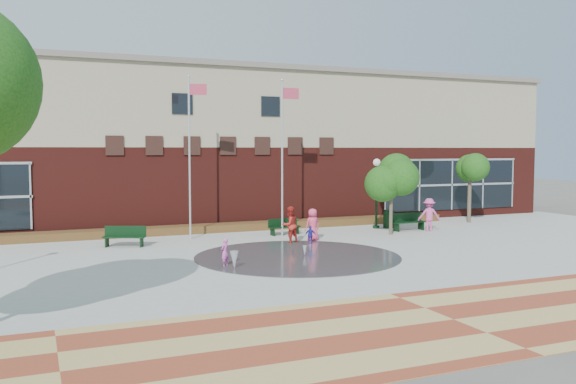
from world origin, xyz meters
name	(u,v)px	position (x,y,z in m)	size (l,w,h in m)	color
ground	(331,270)	(0.00, 0.00, 0.00)	(120.00, 120.00, 0.00)	#666056
plaza_concrete	(288,253)	(0.00, 4.00, 0.00)	(46.00, 18.00, 0.01)	#A8A8A0
paver_band	(454,320)	(0.00, -7.00, 0.00)	(46.00, 6.00, 0.01)	#9C3F26
splash_pad	(297,257)	(0.00, 3.00, 0.00)	(8.40, 8.40, 0.01)	#383A3D
library_building	(204,145)	(0.00, 17.48, 4.64)	(44.40, 10.40, 9.20)	#521A15
flower_bed	(233,231)	(0.00, 11.60, 0.00)	(26.00, 1.20, 0.40)	maroon
flagpole_left	(190,148)	(-2.81, 9.50, 4.44)	(0.92, 0.25, 7.97)	silver
flagpole_right	(283,149)	(1.77, 8.86, 4.43)	(0.98, 0.16, 7.92)	silver
lamp_right	(377,185)	(7.62, 9.50, 2.41)	(0.41, 0.41, 3.88)	black
bench_left	(124,240)	(-6.16, 8.33, 0.30)	(1.93, 1.21, 0.94)	black
bench_mid	(284,230)	(1.95, 9.11, 0.27)	(1.73, 0.67, 0.85)	black
bench_right	(409,225)	(8.74, 8.00, 0.31)	(1.93, 0.58, 0.97)	black
trash_can	(388,219)	(8.34, 9.38, 0.52)	(0.62, 0.62, 1.02)	black
tree_mid	(391,175)	(7.04, 7.09, 3.08)	(2.51, 2.51, 4.23)	#463B2D
tree_small_right	(470,172)	(14.14, 9.66, 3.04)	(2.44, 2.44, 4.16)	#463B2D
water_jet_a	(234,269)	(-3.16, 1.56, 0.00)	(0.33, 0.33, 0.64)	white
water_jet_b	(305,256)	(0.34, 3.05, 0.00)	(0.18, 0.18, 0.41)	white
child_splash	(225,252)	(-3.32, 2.21, 0.53)	(0.39, 0.26, 1.07)	#E356B8
adult_red	(290,225)	(1.12, 6.43, 0.87)	(0.84, 0.66, 1.73)	red
adult_pink	(313,225)	(2.45, 6.78, 0.78)	(0.76, 0.50, 1.56)	#F1446E
child_blue	(310,235)	(1.83, 5.68, 0.44)	(0.52, 0.22, 0.88)	#2927A4
person_bench	(429,215)	(9.60, 7.36, 0.89)	(1.15, 0.66, 1.78)	#DC509D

